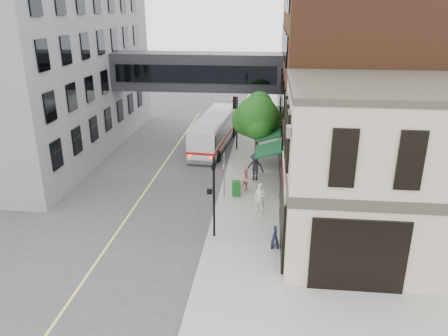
% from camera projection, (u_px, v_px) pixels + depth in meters
% --- Properties ---
extents(ground, '(120.00, 120.00, 0.00)m').
position_uv_depth(ground, '(201.00, 258.00, 21.49)').
color(ground, '#38383A').
rests_on(ground, ground).
extents(sidewalk_main, '(4.00, 60.00, 0.15)m').
position_uv_depth(sidewalk_main, '(254.00, 162.00, 34.30)').
color(sidewalk_main, gray).
rests_on(sidewalk_main, ground).
extents(corner_building, '(10.19, 8.12, 8.45)m').
position_uv_depth(corner_building, '(390.00, 171.00, 20.98)').
color(corner_building, '#C7AF98').
rests_on(corner_building, ground).
extents(brick_building, '(13.76, 18.00, 14.00)m').
position_uv_depth(brick_building, '(365.00, 73.00, 32.00)').
color(brick_building, '#4F2C18').
rests_on(brick_building, ground).
extents(opposite_building, '(14.00, 24.00, 14.00)m').
position_uv_depth(opposite_building, '(24.00, 66.00, 35.62)').
color(opposite_building, slate).
rests_on(opposite_building, ground).
extents(skyway_bridge, '(14.00, 3.18, 3.00)m').
position_uv_depth(skyway_bridge, '(198.00, 71.00, 36.26)').
color(skyway_bridge, black).
rests_on(skyway_bridge, ground).
extents(traffic_signal_near, '(0.44, 0.22, 4.60)m').
position_uv_depth(traffic_signal_near, '(213.00, 187.00, 22.27)').
color(traffic_signal_near, black).
rests_on(traffic_signal_near, sidewalk_main).
extents(traffic_signal_far, '(0.53, 0.28, 4.50)m').
position_uv_depth(traffic_signal_far, '(235.00, 112.00, 36.12)').
color(traffic_signal_far, black).
rests_on(traffic_signal_far, sidewalk_main).
extents(street_sign_pole, '(0.08, 0.75, 3.00)m').
position_uv_depth(street_sign_pole, '(224.00, 171.00, 27.29)').
color(street_sign_pole, gray).
rests_on(street_sign_pole, sidewalk_main).
extents(street_tree, '(3.80, 3.20, 5.60)m').
position_uv_depth(street_tree, '(257.00, 117.00, 32.20)').
color(street_tree, '#382619').
rests_on(street_tree, sidewalk_main).
extents(lane_marking, '(0.12, 40.00, 0.01)m').
position_uv_depth(lane_marking, '(154.00, 179.00, 31.30)').
color(lane_marking, '#D8CC4C').
rests_on(lane_marking, ground).
extents(bus, '(3.16, 10.37, 2.75)m').
position_uv_depth(bus, '(214.00, 130.00, 37.77)').
color(bus, silver).
rests_on(bus, ground).
extents(pedestrian_a, '(0.78, 0.64, 1.85)m').
position_uv_depth(pedestrian_a, '(260.00, 198.00, 25.55)').
color(pedestrian_a, silver).
rests_on(pedestrian_a, sidewalk_main).
extents(pedestrian_b, '(0.99, 0.94, 1.61)m').
position_uv_depth(pedestrian_b, '(247.00, 179.00, 28.67)').
color(pedestrian_b, pink).
rests_on(pedestrian_b, sidewalk_main).
extents(pedestrian_c, '(1.38, 0.97, 1.95)m').
position_uv_depth(pedestrian_c, '(255.00, 167.00, 30.36)').
color(pedestrian_c, black).
rests_on(pedestrian_c, sidewalk_main).
extents(newspaper_box, '(0.58, 0.53, 1.01)m').
position_uv_depth(newspaper_box, '(236.00, 188.00, 27.96)').
color(newspaper_box, '#12511B').
rests_on(newspaper_box, sidewalk_main).
extents(sandwich_board, '(0.38, 0.58, 1.03)m').
position_uv_depth(sandwich_board, '(275.00, 238.00, 22.06)').
color(sandwich_board, black).
rests_on(sandwich_board, sidewalk_main).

